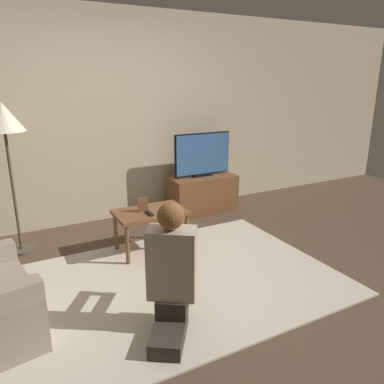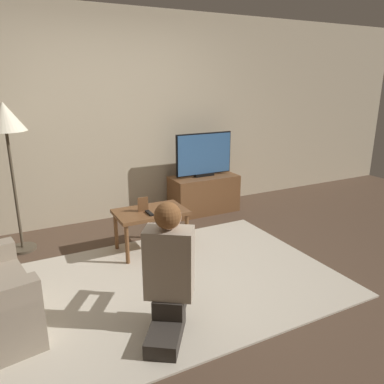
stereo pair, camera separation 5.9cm
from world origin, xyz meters
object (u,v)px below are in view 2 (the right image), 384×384
at_px(coffee_table, 151,216).
at_px(floor_lamp, 5,125).
at_px(person_kneeling, 169,269).
at_px(tv, 204,155).

relative_size(coffee_table, floor_lamp, 0.47).
bearing_deg(floor_lamp, person_kneeling, -65.72).
bearing_deg(person_kneeling, coffee_table, -71.07).
height_order(floor_lamp, person_kneeling, floor_lamp).
xyz_separation_m(floor_lamp, person_kneeling, (0.87, -1.94, -0.85)).
bearing_deg(floor_lamp, coffee_table, -28.14).
height_order(coffee_table, person_kneeling, person_kneeling).
height_order(tv, person_kneeling, tv).
bearing_deg(coffee_table, person_kneeling, -105.51).
height_order(tv, floor_lamp, floor_lamp).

